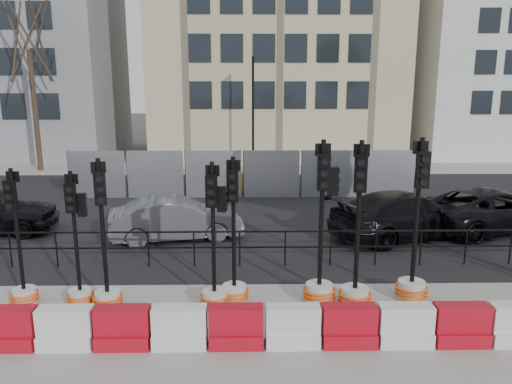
{
  "coord_description": "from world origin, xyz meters",
  "views": [
    {
      "loc": [
        0.23,
        -11.26,
        4.91
      ],
      "look_at": [
        0.46,
        3.0,
        1.63
      ],
      "focal_mm": 35.0,
      "sensor_mm": 36.0,
      "label": 1
    }
  ],
  "objects_px": {
    "traffic_signal_a": "(22,278)",
    "traffic_signal_d": "(214,275)",
    "car_c": "(406,215)",
    "traffic_signal_h": "(413,268)"
  },
  "relations": [
    {
      "from": "traffic_signal_d",
      "to": "traffic_signal_h",
      "type": "height_order",
      "value": "traffic_signal_h"
    },
    {
      "from": "traffic_signal_a",
      "to": "car_c",
      "type": "relative_size",
      "value": 0.57
    },
    {
      "from": "traffic_signal_a",
      "to": "traffic_signal_d",
      "type": "height_order",
      "value": "traffic_signal_d"
    },
    {
      "from": "traffic_signal_h",
      "to": "car_c",
      "type": "bearing_deg",
      "value": 71.86
    },
    {
      "from": "traffic_signal_a",
      "to": "traffic_signal_d",
      "type": "distance_m",
      "value": 4.24
    },
    {
      "from": "traffic_signal_d",
      "to": "traffic_signal_h",
      "type": "relative_size",
      "value": 0.88
    },
    {
      "from": "traffic_signal_a",
      "to": "car_c",
      "type": "distance_m",
      "value": 10.92
    },
    {
      "from": "traffic_signal_d",
      "to": "traffic_signal_h",
      "type": "distance_m",
      "value": 4.42
    },
    {
      "from": "traffic_signal_d",
      "to": "car_c",
      "type": "distance_m",
      "value": 7.46
    },
    {
      "from": "traffic_signal_h",
      "to": "car_c",
      "type": "relative_size",
      "value": 0.68
    }
  ]
}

